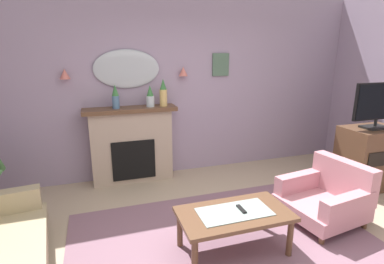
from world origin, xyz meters
The scene contains 15 objects.
wall_back centered at (0.00, 2.45, 1.42)m, with size 7.26×0.10×2.84m, color #9E8CA8.
patterned_rug centered at (0.00, 0.20, 0.01)m, with size 3.20×2.40×0.01m, color #7F5B6B.
fireplace centered at (-0.70, 2.23, 0.57)m, with size 1.36×0.36×1.16m.
mantel_vase_centre centered at (-0.90, 2.20, 1.33)m, with size 0.10×0.10×0.35m.
mantel_vase_right centered at (-0.40, 2.20, 1.30)m, with size 0.12×0.12×0.32m.
mantel_vase_left centered at (-0.20, 2.20, 1.35)m, with size 0.11×0.11×0.41m.
wall_mirror centered at (-0.70, 2.37, 1.71)m, with size 0.96×0.06×0.56m, color #B2BCC6.
wall_sconce_left centered at (-1.55, 2.32, 1.66)m, with size 0.14×0.14×0.14m, color #D17066.
wall_sconce_right centered at (0.15, 2.32, 1.66)m, with size 0.14×0.14×0.14m, color #D17066.
framed_picture centered at (0.80, 2.38, 1.75)m, with size 0.28×0.03×0.36m, color #4C6B56.
coffee_table centered at (0.02, 0.17, 0.38)m, with size 1.10×0.60×0.45m.
tv_remote centered at (0.10, 0.18, 0.45)m, with size 0.04×0.16×0.02m, color black.
armchair_in_corner centered at (1.34, 0.38, 0.31)m, with size 0.92×0.91×0.71m.
tv_cabinet centered at (2.58, 0.95, 0.45)m, with size 0.80×0.57×0.90m.
tv_flatscreen centered at (2.58, 0.93, 1.25)m, with size 0.84×0.24×0.65m.
Camera 1 is at (-1.19, -2.20, 1.96)m, focal length 28.11 mm.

